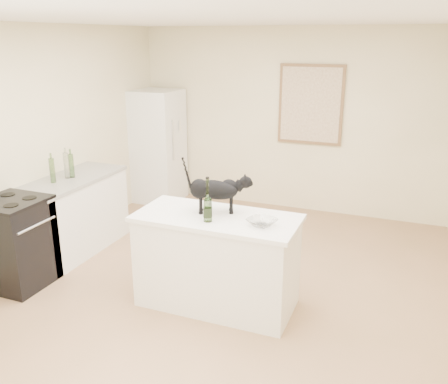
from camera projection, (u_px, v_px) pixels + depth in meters
floor at (216, 291)px, 4.85m from camera, size 5.50×5.50×0.00m
ceiling at (214, 18)px, 4.04m from camera, size 5.50×5.50×0.00m
wall_back at (289, 121)px, 6.87m from camera, size 4.50×0.00×4.50m
wall_left at (26, 147)px, 5.24m from camera, size 0.00×5.50×5.50m
island_base at (217, 263)px, 4.50m from camera, size 1.44×0.67×0.86m
island_top at (217, 218)px, 4.36m from camera, size 1.50×0.70×0.04m
left_cabinets at (73, 216)px, 5.67m from camera, size 0.60×1.40×0.86m
left_countertop at (70, 180)px, 5.53m from camera, size 0.62×1.44×0.04m
stove at (16, 244)px, 4.87m from camera, size 0.60×0.60×0.90m
fridge at (157, 146)px, 7.35m from camera, size 0.68×0.68×1.70m
artwork_frame at (311, 105)px, 6.66m from camera, size 0.90×0.03×1.10m
artwork_canvas at (310, 105)px, 6.65m from camera, size 0.82×0.00×1.02m
black_cat at (215, 192)px, 4.39m from camera, size 0.58×0.37×0.39m
wine_bottle at (208, 202)px, 4.18m from camera, size 0.08×0.08×0.36m
glass_bowl at (262, 222)px, 4.13m from camera, size 0.32×0.32×0.06m
fridge_paper at (180, 125)px, 7.22m from camera, size 0.04×0.12×0.16m
counter_bottle_cluster at (64, 167)px, 5.44m from camera, size 0.12×0.31×0.30m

